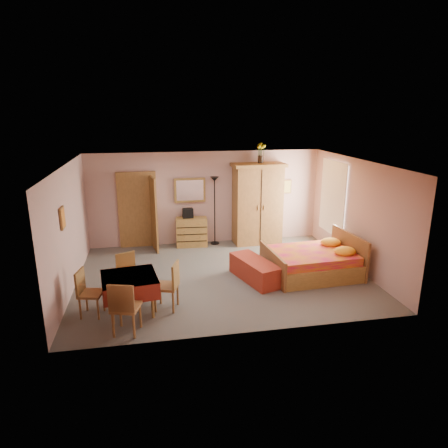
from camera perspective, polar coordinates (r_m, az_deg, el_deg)
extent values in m
plane|color=#656159|center=(9.31, -0.27, -7.35)|extent=(6.50, 6.50, 0.00)
plane|color=brown|center=(8.62, -0.29, 8.73)|extent=(6.50, 6.50, 0.00)
cube|color=tan|center=(11.27, -2.58, 3.74)|extent=(6.50, 0.10, 2.60)
cube|color=tan|center=(6.56, 3.69, -5.42)|extent=(6.50, 0.10, 2.60)
cube|color=tan|center=(8.91, -21.31, -0.69)|extent=(0.10, 5.00, 2.60)
cube|color=tan|center=(9.97, 18.43, 1.29)|extent=(0.10, 5.00, 2.60)
cube|color=#9E6B35|center=(11.21, -12.20, 1.87)|extent=(1.06, 0.12, 2.15)
cube|color=white|center=(10.95, 15.33, 3.62)|extent=(0.08, 1.40, 1.95)
cube|color=orange|center=(8.23, -22.09, 0.80)|extent=(0.04, 0.32, 0.42)
cube|color=#D8BF59|center=(11.75, 8.90, 5.31)|extent=(0.30, 0.04, 0.40)
cube|color=#A47837|center=(11.19, -4.64, -1.14)|extent=(0.88, 0.48, 0.81)
cube|color=white|center=(11.11, -4.89, 4.83)|extent=(0.86, 0.05, 0.68)
cube|color=black|center=(11.09, -5.19, 1.56)|extent=(0.29, 0.22, 0.27)
cube|color=black|center=(11.18, -1.34, 1.87)|extent=(0.31, 0.31, 1.93)
cube|color=#976433|center=(11.29, 4.80, 2.88)|extent=(1.49, 0.82, 2.28)
cube|color=yellow|center=(11.15, 5.28, 10.09)|extent=(0.24, 0.24, 0.55)
cube|color=#CD144D|center=(9.43, 12.38, -4.40)|extent=(2.10, 1.70, 0.93)
cube|color=maroon|center=(9.02, 4.41, -6.58)|extent=(0.93, 1.51, 0.47)
cube|color=maroon|center=(7.80, -13.25, -9.73)|extent=(1.12, 1.12, 0.73)
cube|color=#A66B38|center=(7.09, -13.83, -11.39)|extent=(0.55, 0.55, 0.97)
cube|color=brown|center=(8.39, -13.34, -7.21)|extent=(0.53, 0.53, 0.89)
cube|color=#9D6435|center=(7.84, -18.46, -9.34)|extent=(0.48, 0.48, 0.89)
cube|color=olive|center=(7.75, -8.27, -8.72)|extent=(0.54, 0.54, 0.94)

